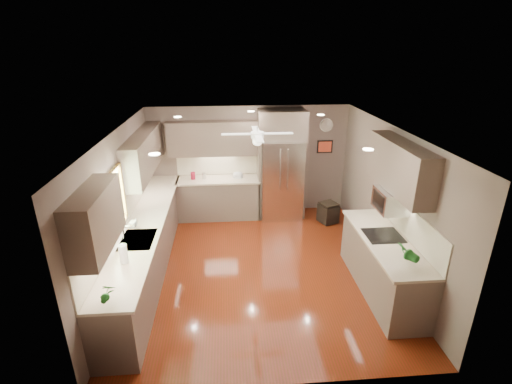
{
  "coord_description": "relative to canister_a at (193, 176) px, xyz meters",
  "views": [
    {
      "loc": [
        -0.51,
        -5.68,
        3.75
      ],
      "look_at": [
        0.0,
        0.6,
        1.23
      ],
      "focal_mm": 26.0,
      "sensor_mm": 36.0,
      "label": 1
    }
  ],
  "objects": [
    {
      "name": "wall_clock",
      "position": [
        3.03,
        0.27,
        1.03
      ],
      "size": [
        0.3,
        0.03,
        0.3
      ],
      "color": "white",
      "rests_on": "wall_back"
    },
    {
      "name": "left_run",
      "position": [
        -0.68,
        -2.06,
        -0.54
      ],
      "size": [
        0.65,
        4.7,
        1.45
      ],
      "color": "brown",
      "rests_on": "ground"
    },
    {
      "name": "soap_bottle",
      "position": [
        -0.78,
        -2.34,
        0.02
      ],
      "size": [
        0.1,
        0.11,
        0.2
      ],
      "primitive_type": "imported",
      "rotation": [
        0.0,
        0.0,
        -0.13
      ],
      "color": "white",
      "rests_on": "left_run"
    },
    {
      "name": "paper_towel",
      "position": [
        -0.69,
        -3.36,
        0.06
      ],
      "size": [
        0.12,
        0.12,
        0.29
      ],
      "color": "white",
      "rests_on": "left_run"
    },
    {
      "name": "wall_right",
      "position": [
        3.53,
        -2.21,
        0.23
      ],
      "size": [
        0.0,
        5.0,
        5.0
      ],
      "primitive_type": "plane",
      "rotation": [
        1.57,
        0.0,
        -1.57
      ],
      "color": "#695950",
      "rests_on": "ground"
    },
    {
      "name": "canister_b",
      "position": [
        0.24,
        0.01,
        -0.01
      ],
      "size": [
        0.09,
        0.09,
        0.14
      ],
      "primitive_type": "cylinder",
      "rotation": [
        0.0,
        0.0,
        -0.01
      ],
      "color": "silver",
      "rests_on": "back_run"
    },
    {
      "name": "microwave",
      "position": [
        3.31,
        -2.76,
        0.46
      ],
      "size": [
        0.43,
        0.55,
        0.34
      ],
      "color": "silver",
      "rests_on": "wall_right"
    },
    {
      "name": "wall_front",
      "position": [
        1.28,
        -4.71,
        0.23
      ],
      "size": [
        4.5,
        0.0,
        4.5
      ],
      "primitive_type": "plane",
      "rotation": [
        -1.57,
        0.0,
        0.0
      ],
      "color": "#695950",
      "rests_on": "ground"
    },
    {
      "name": "wall_left",
      "position": [
        -0.97,
        -2.21,
        0.23
      ],
      "size": [
        0.0,
        5.0,
        5.0
      ],
      "primitive_type": "plane",
      "rotation": [
        1.57,
        0.0,
        1.57
      ],
      "color": "#695950",
      "rests_on": "ground"
    },
    {
      "name": "bowl",
      "position": [
        1.0,
        -0.03,
        -0.05
      ],
      "size": [
        0.26,
        0.26,
        0.06
      ],
      "primitive_type": "imported",
      "rotation": [
        0.0,
        0.0,
        -0.12
      ],
      "color": "#BAA78B",
      "rests_on": "back_run"
    },
    {
      "name": "potted_plant_right",
      "position": [
        3.18,
        -3.72,
        0.1
      ],
      "size": [
        0.25,
        0.23,
        0.36
      ],
      "primitive_type": "imported",
      "rotation": [
        0.0,
        0.0,
        0.41
      ],
      "color": "#1B5F1E",
      "rests_on": "right_run"
    },
    {
      "name": "stool",
      "position": [
        2.99,
        -0.52,
        -0.78
      ],
      "size": [
        0.47,
        0.47,
        0.45
      ],
      "color": "black",
      "rests_on": "ground"
    },
    {
      "name": "ceiling",
      "position": [
        1.28,
        -2.21,
        1.48
      ],
      "size": [
        5.0,
        5.0,
        0.0
      ],
      "primitive_type": "plane",
      "rotation": [
        3.14,
        0.0,
        0.0
      ],
      "color": "white",
      "rests_on": "ground"
    },
    {
      "name": "ceiling_fan",
      "position": [
        1.28,
        -1.91,
        1.31
      ],
      "size": [
        1.18,
        1.18,
        0.32
      ],
      "color": "white",
      "rests_on": "ceiling"
    },
    {
      "name": "refrigerator",
      "position": [
        1.98,
        -0.05,
        0.17
      ],
      "size": [
        1.06,
        0.75,
        2.45
      ],
      "color": "silver",
      "rests_on": "ground"
    },
    {
      "name": "right_run",
      "position": [
        3.21,
        -3.01,
        -0.54
      ],
      "size": [
        0.7,
        2.2,
        1.45
      ],
      "color": "brown",
      "rests_on": "ground"
    },
    {
      "name": "recessed_lights",
      "position": [
        1.24,
        -1.81,
        1.47
      ],
      "size": [
        2.84,
        3.14,
        0.01
      ],
      "color": "white",
      "rests_on": "ceiling"
    },
    {
      "name": "window",
      "position": [
        -0.94,
        -2.71,
        0.53
      ],
      "size": [
        0.05,
        1.12,
        0.92
      ],
      "color": "#BFF2B2",
      "rests_on": "wall_left"
    },
    {
      "name": "sink",
      "position": [
        -0.65,
        -2.71,
        -0.11
      ],
      "size": [
        0.5,
        0.7,
        0.32
      ],
      "color": "silver",
      "rests_on": "left_run"
    },
    {
      "name": "wall_back",
      "position": [
        1.28,
        0.29,
        0.23
      ],
      "size": [
        4.5,
        0.0,
        4.5
      ],
      "primitive_type": "plane",
      "rotation": [
        1.57,
        0.0,
        0.0
      ],
      "color": "#695950",
      "rests_on": "ground"
    },
    {
      "name": "canister_a",
      "position": [
        0.0,
        0.0,
        0.0
      ],
      "size": [
        0.12,
        0.12,
        0.16
      ],
      "primitive_type": "cylinder",
      "rotation": [
        0.0,
        0.0,
        -0.21
      ],
      "color": "maroon",
      "rests_on": "back_run"
    },
    {
      "name": "framed_print",
      "position": [
        3.03,
        0.27,
        0.53
      ],
      "size": [
        0.36,
        0.03,
        0.3
      ],
      "color": "black",
      "rests_on": "wall_back"
    },
    {
      "name": "back_run",
      "position": [
        0.55,
        -0.01,
        -0.54
      ],
      "size": [
        1.85,
        0.65,
        1.45
      ],
      "color": "brown",
      "rests_on": "ground"
    },
    {
      "name": "floor",
      "position": [
        1.28,
        -2.21,
        -1.02
      ],
      "size": [
        5.0,
        5.0,
        0.0
      ],
      "primitive_type": "plane",
      "color": "#4C1F0A",
      "rests_on": "ground"
    },
    {
      "name": "uppers",
      "position": [
        0.54,
        -1.5,
        0.85
      ],
      "size": [
        4.5,
        4.7,
        0.95
      ],
      "color": "brown",
      "rests_on": "wall_left"
    },
    {
      "name": "potted_plant_left",
      "position": [
        -0.66,
        -4.25,
        0.08
      ],
      "size": [
        0.17,
        0.12,
        0.32
      ],
      "primitive_type": "imported",
      "rotation": [
        0.0,
        0.0,
        0.02
      ],
      "color": "#1B5F1E",
      "rests_on": "left_run"
    }
  ]
}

